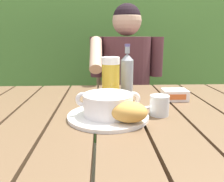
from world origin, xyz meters
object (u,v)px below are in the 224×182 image
beer_glass (111,78)px  bread_roll (129,112)px  chair_near_diner (124,106)px  soup_bowl (108,104)px  water_glass_small (159,105)px  serving_plate (108,116)px  person_eating (126,81)px  table_knife (142,108)px  beer_bottle (127,74)px  butter_tub (175,95)px

beer_glass → bread_roll: bearing=-82.2°
chair_near_diner → soup_bowl: 1.03m
beer_glass → water_glass_small: beer_glass is taller
chair_near_diner → beer_glass: (-0.13, -0.72, 0.35)m
serving_plate → soup_bowl: 0.04m
soup_bowl → beer_glass: beer_glass is taller
serving_plate → bread_roll: bearing=-49.4°
person_eating → beer_glass: bearing=-103.4°
bread_roll → table_knife: bearing=66.6°
chair_near_diner → beer_glass: chair_near_diner is taller
chair_near_diner → bread_roll: 1.09m
person_eating → table_knife: size_ratio=8.62×
bread_roll → table_knife: bread_roll is taller
soup_bowl → beer_glass: bearing=85.7°
bread_roll → water_glass_small: size_ratio=1.91×
person_eating → table_knife: (-0.01, -0.68, 0.03)m
serving_plate → beer_bottle: beer_bottle is taller
soup_bowl → table_knife: soup_bowl is taller
soup_bowl → butter_tub: bearing=36.0°
soup_bowl → person_eating: bearing=79.4°
table_knife → serving_plate: bearing=-145.0°
beer_glass → table_knife: (0.11, -0.15, -0.09)m
table_knife → water_glass_small: bearing=-56.7°
bread_roll → water_glass_small: bread_roll is taller
chair_near_diner → serving_plate: (-0.15, -0.97, 0.27)m
serving_plate → water_glass_small: water_glass_small is taller
chair_near_diner → table_knife: (-0.01, -0.88, 0.27)m
soup_bowl → water_glass_small: 0.18m
table_knife → bread_roll: bearing=-113.4°
beer_bottle → chair_near_diner: bearing=85.7°
person_eating → butter_tub: bearing=-74.6°
water_glass_small → beer_glass: bearing=126.1°
beer_bottle → bread_roll: bearing=-95.2°
person_eating → bread_roll: size_ratio=8.92×
person_eating → water_glass_small: (0.04, -0.75, 0.06)m
soup_bowl → beer_bottle: (0.10, 0.32, 0.05)m
serving_plate → beer_bottle: size_ratio=1.17×
bread_roll → table_knife: size_ratio=0.97×
chair_near_diner → table_knife: bearing=-90.9°
table_knife → beer_bottle: bearing=99.0°
beer_bottle → table_knife: bearing=-81.0°
table_knife → chair_near_diner: bearing=89.1°
chair_near_diner → beer_bottle: beer_bottle is taller
table_knife → beer_glass: bearing=127.4°
bread_roll → beer_bottle: (0.04, 0.39, 0.06)m
person_eating → butter_tub: (0.15, -0.55, 0.04)m
serving_plate → beer_glass: bearing=85.7°
soup_bowl → beer_glass: 0.25m
chair_near_diner → butter_tub: bearing=-78.7°
chair_near_diner → person_eating: (-0.00, -0.20, 0.24)m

